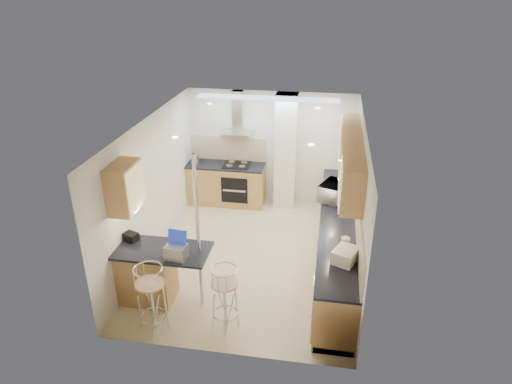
% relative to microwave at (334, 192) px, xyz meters
% --- Properties ---
extents(ground, '(4.80, 4.80, 0.00)m').
position_rel_microwave_xyz_m(ground, '(-1.39, -0.73, -1.08)').
color(ground, beige).
rests_on(ground, ground).
extents(room_shell, '(3.64, 4.84, 2.51)m').
position_rel_microwave_xyz_m(room_shell, '(-1.07, -0.35, 0.46)').
color(room_shell, white).
rests_on(room_shell, ground).
extents(right_counter, '(0.63, 4.40, 0.92)m').
position_rel_microwave_xyz_m(right_counter, '(0.11, -0.73, -0.62)').
color(right_counter, '#A77743').
rests_on(right_counter, ground).
extents(back_counter, '(1.70, 0.63, 0.92)m').
position_rel_microwave_xyz_m(back_counter, '(-2.34, 1.37, -0.62)').
color(back_counter, '#A77743').
rests_on(back_counter, ground).
extents(peninsula, '(1.47, 0.72, 0.94)m').
position_rel_microwave_xyz_m(peninsula, '(-2.52, -2.18, -0.61)').
color(peninsula, '#A77743').
rests_on(peninsula, ground).
extents(microwave, '(0.60, 0.70, 0.33)m').
position_rel_microwave_xyz_m(microwave, '(0.00, 0.00, 0.00)').
color(microwave, silver).
rests_on(microwave, right_counter).
extents(laptop, '(0.33, 0.26, 0.21)m').
position_rel_microwave_xyz_m(laptop, '(-2.21, -2.36, -0.04)').
color(laptop, '#95979C').
rests_on(laptop, peninsula).
extents(bag, '(0.26, 0.23, 0.12)m').
position_rel_microwave_xyz_m(bag, '(-3.06, -1.99, -0.08)').
color(bag, black).
rests_on(bag, peninsula).
extents(bar_stool_near, '(0.52, 0.52, 1.06)m').
position_rel_microwave_xyz_m(bar_stool_near, '(-2.45, -2.83, -0.55)').
color(bar_stool_near, tan).
rests_on(bar_stool_near, ground).
extents(bar_stool_end, '(0.49, 0.49, 1.00)m').
position_rel_microwave_xyz_m(bar_stool_end, '(-1.45, -2.60, -0.58)').
color(bar_stool_end, tan).
rests_on(bar_stool_end, ground).
extents(jar_a, '(0.14, 0.14, 0.17)m').
position_rel_microwave_xyz_m(jar_a, '(0.29, -0.38, -0.08)').
color(jar_a, silver).
rests_on(jar_a, right_counter).
extents(jar_b, '(0.11, 0.11, 0.15)m').
position_rel_microwave_xyz_m(jar_b, '(0.29, 0.62, -0.09)').
color(jar_b, silver).
rests_on(jar_b, right_counter).
extents(jar_c, '(0.18, 0.18, 0.21)m').
position_rel_microwave_xyz_m(jar_c, '(0.20, -1.71, -0.06)').
color(jar_c, beige).
rests_on(jar_c, right_counter).
extents(jar_d, '(0.12, 0.12, 0.12)m').
position_rel_microwave_xyz_m(jar_d, '(0.09, -1.99, -0.10)').
color(jar_d, silver).
rests_on(jar_d, right_counter).
extents(bread_bin, '(0.43, 0.47, 0.20)m').
position_rel_microwave_xyz_m(bread_bin, '(0.20, -2.01, -0.06)').
color(bread_bin, silver).
rests_on(bread_bin, right_counter).
extents(kettle, '(0.16, 0.16, 0.23)m').
position_rel_microwave_xyz_m(kettle, '(-2.99, 1.30, -0.05)').
color(kettle, '#B3B6B8').
rests_on(kettle, back_counter).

